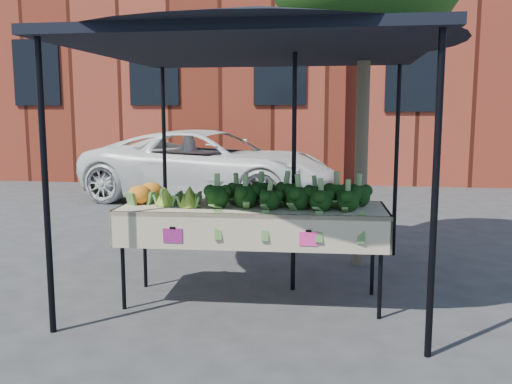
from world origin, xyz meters
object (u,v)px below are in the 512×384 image
Objects in this scene: table at (253,254)px; vehicle at (210,72)px; street_tree at (363,80)px; canopy at (259,151)px.

vehicle reaches higher than table.
street_tree is at bearing -136.58° from vehicle.
vehicle is 5.15m from street_tree.
table is at bearing -125.20° from street_tree.
street_tree is at bearing 54.80° from table.
table is 6.35m from vehicle.
canopy is (-0.01, 0.49, 0.92)m from table.
vehicle is at bearing 108.57° from canopy.
table is 0.77× the size of canopy.
table is 2.39m from street_tree.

